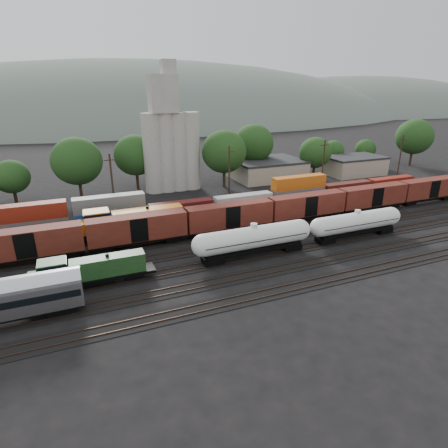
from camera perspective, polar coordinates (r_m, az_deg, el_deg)
name	(u,v)px	position (r m, az deg, el deg)	size (l,w,h in m)	color
ground	(214,248)	(58.09, -1.54, -3.74)	(600.00, 600.00, 0.00)	black
tracks	(214,248)	(58.07, -1.54, -3.70)	(180.00, 33.20, 0.20)	black
green_locomotive	(86,271)	(49.44, -20.22, -6.69)	(15.06, 2.66, 3.99)	black
tank_car_a	(254,239)	(54.34, 4.52, -2.23)	(18.77, 3.36, 4.92)	silver
tank_car_b	(356,223)	(64.65, 19.53, 0.20)	(17.54, 3.14, 4.60)	silver
orange_locomotive	(128,221)	(63.59, -14.38, 0.44)	(19.34, 3.22, 4.83)	black
boxcar_string	(186,222)	(60.46, -5.84, 0.34)	(153.60, 2.90, 4.20)	black
container_wall	(138,212)	(68.74, -12.90, 1.77)	(160.00, 2.60, 5.80)	black
grain_silo	(171,143)	(89.24, -8.12, 12.15)	(13.40, 5.00, 29.00)	#A6A398
industrial_sheds	(187,179)	(91.04, -5.68, 6.84)	(119.38, 17.26, 5.10)	#9E937F
tree_band	(186,156)	(92.38, -5.82, 10.31)	(170.13, 19.82, 14.16)	black
utility_poles	(174,179)	(76.04, -7.61, 6.88)	(122.20, 0.36, 12.00)	black
distant_hills	(125,144)	(315.61, -14.83, 11.67)	(860.00, 286.00, 130.00)	#59665B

